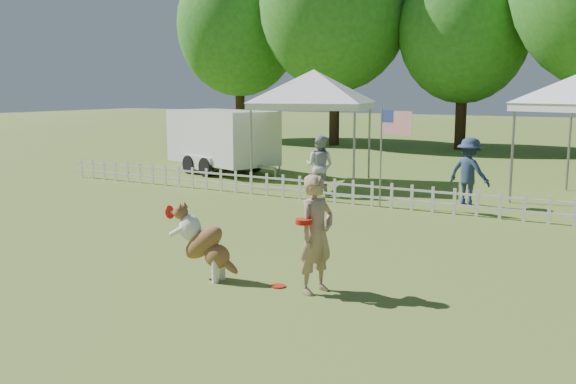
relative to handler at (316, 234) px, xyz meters
The scene contains 13 objects.
ground 1.54m from the handler, 156.83° to the right, with size 120.00×120.00×0.00m, color #486520.
picket_fence 6.62m from the handler, 100.38° to the left, with size 22.00×0.08×0.60m, color silver, non-canonical shape.
handler is the anchor object (origin of this frame).
dog 1.76m from the handler, behind, with size 1.08×0.36×1.11m, color brown, non-canonical shape.
frisbee_on_turf 1.01m from the handler, behind, with size 0.21×0.21×0.02m, color red.
canopy_tent_left 10.41m from the handler, 118.57° to the left, with size 3.17×3.17×3.28m, color white, non-canonical shape.
cargo_trailer 13.05m from the handler, 132.02° to the left, with size 4.84×2.13×2.13m, color white, non-canonical shape.
flag_pole 6.73m from the handler, 104.98° to the left, with size 0.91×0.09×2.36m, color gray, non-canonical shape.
spectator_a 8.08m from the handler, 117.46° to the left, with size 0.78×0.61×1.60m, color #AAAAB0.
spectator_b 7.68m from the handler, 89.61° to the left, with size 1.07×0.62×1.66m, color navy.
tree_far_left 27.31m from the handler, 126.99° to the left, with size 6.60×6.60×11.00m, color #29611B, non-canonical shape.
tree_left 23.90m from the handler, 115.89° to the left, with size 7.40×7.40×12.00m, color #29611B, non-canonical shape.
tree_center_left 22.75m from the handler, 100.78° to the left, with size 6.00×6.00×9.80m, color #29611B, non-canonical shape.
Camera 1 is at (5.24, -7.11, 2.82)m, focal length 40.00 mm.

